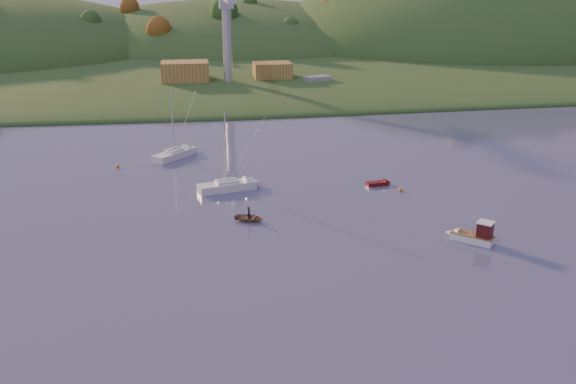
{
  "coord_description": "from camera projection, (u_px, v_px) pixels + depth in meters",
  "views": [
    {
      "loc": [
        -8.17,
        -31.37,
        27.16
      ],
      "look_at": [
        2.92,
        37.57,
        3.15
      ],
      "focal_mm": 40.0,
      "sensor_mm": 36.0,
      "label": 1
    }
  ],
  "objects": [
    {
      "name": "wharf",
      "position": [
        241.0,
        86.0,
        153.61
      ],
      "size": [
        42.0,
        16.0,
        2.4
      ],
      "primitive_type": "cube",
      "color": "slate",
      "rests_on": "ground"
    },
    {
      "name": "shore_slope",
      "position": [
        211.0,
        67.0,
        193.4
      ],
      "size": [
        640.0,
        150.0,
        7.0
      ],
      "primitive_type": "ellipsoid",
      "color": "#2A461C",
      "rests_on": "ground"
    },
    {
      "name": "sailboat_near",
      "position": [
        174.0,
        154.0,
        98.57
      ],
      "size": [
        6.88,
        7.24,
        10.67
      ],
      "rotation": [
        0.0,
        0.0,
        0.83
      ],
      "color": "white",
      "rests_on": "ground"
    },
    {
      "name": "shed_west",
      "position": [
        185.0,
        72.0,
        151.42
      ],
      "size": [
        11.0,
        8.0,
        4.8
      ],
      "primitive_type": "cube",
      "color": "olive",
      "rests_on": "wharf"
    },
    {
      "name": "dock_crane",
      "position": [
        227.0,
        19.0,
        144.6
      ],
      "size": [
        3.2,
        28.0,
        20.3
      ],
      "color": "#B7B7BC",
      "rests_on": "wharf"
    },
    {
      "name": "paddler",
      "position": [
        249.0,
        215.0,
        73.66
      ],
      "size": [
        0.55,
        0.63,
        1.46
      ],
      "primitive_type": "imported",
      "rotation": [
        0.0,
        0.0,
        1.12
      ],
      "color": "black",
      "rests_on": "ground"
    },
    {
      "name": "hill_center",
      "position": [
        233.0,
        50.0,
        236.92
      ],
      "size": [
        140.0,
        120.0,
        36.0
      ],
      "primitive_type": "ellipsoid",
      "color": "#2A461C",
      "rests_on": "ground"
    },
    {
      "name": "buoy_0",
      "position": [
        401.0,
        189.0,
        83.71
      ],
      "size": [
        0.5,
        0.5,
        0.5
      ],
      "primitive_type": "sphere",
      "color": "orange",
      "rests_on": "ground"
    },
    {
      "name": "hill_right",
      "position": [
        467.0,
        50.0,
        235.68
      ],
      "size": [
        150.0,
        130.0,
        60.0
      ],
      "primitive_type": "ellipsoid",
      "color": "#2A461C",
      "rests_on": "ground"
    },
    {
      "name": "buoy_2",
      "position": [
        118.0,
        166.0,
        93.94
      ],
      "size": [
        0.5,
        0.5,
        0.5
      ],
      "primitive_type": "sphere",
      "color": "orange",
      "rests_on": "ground"
    },
    {
      "name": "fishing_boat",
      "position": [
        469.0,
        234.0,
        68.11
      ],
      "size": [
        4.93,
        4.83,
        3.36
      ],
      "rotation": [
        0.0,
        0.0,
        2.38
      ],
      "color": "white",
      "rests_on": "ground"
    },
    {
      "name": "work_vessel",
      "position": [
        317.0,
        86.0,
        152.52
      ],
      "size": [
        15.76,
        9.7,
        3.82
      ],
      "rotation": [
        0.0,
        0.0,
        0.32
      ],
      "color": "#525C6C",
      "rests_on": "ground"
    },
    {
      "name": "hillside_trees",
      "position": [
        209.0,
        59.0,
        212.07
      ],
      "size": [
        280.0,
        50.0,
        32.0
      ],
      "primitive_type": null,
      "color": "#1E491A",
      "rests_on": "ground"
    },
    {
      "name": "sailboat_far",
      "position": [
        227.0,
        185.0,
        83.96
      ],
      "size": [
        7.88,
        4.01,
        10.49
      ],
      "rotation": [
        0.0,
        0.0,
        0.24
      ],
      "color": "silver",
      "rests_on": "ground"
    },
    {
      "name": "shed_east",
      "position": [
        272.0,
        71.0,
        155.64
      ],
      "size": [
        9.0,
        7.0,
        4.0
      ],
      "primitive_type": "cube",
      "color": "olive",
      "rests_on": "wharf"
    },
    {
      "name": "red_tender",
      "position": [
        382.0,
        183.0,
        86.3
      ],
      "size": [
        3.67,
        1.71,
        1.2
      ],
      "rotation": [
        0.0,
        0.0,
        0.15
      ],
      "color": "#520B0E",
      "rests_on": "ground"
    },
    {
      "name": "far_shore",
      "position": [
        204.0,
        44.0,
        254.09
      ],
      "size": [
        620.0,
        220.0,
        1.5
      ],
      "primitive_type": "cube",
      "color": "#2A461C",
      "rests_on": "ground"
    },
    {
      "name": "canoe",
      "position": [
        249.0,
        218.0,
        73.78
      ],
      "size": [
        4.14,
        3.68,
        0.71
      ],
      "primitive_type": "imported",
      "rotation": [
        0.0,
        0.0,
        1.12
      ],
      "color": "#8A6B4C",
      "rests_on": "ground"
    }
  ]
}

